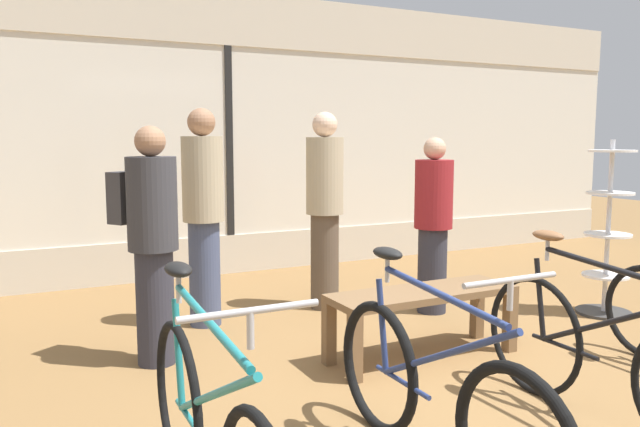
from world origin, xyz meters
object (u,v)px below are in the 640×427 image
Objects in this scene: customer_by_window at (325,206)px; customer_near_bench at (151,238)px; bicycle_right at (604,354)px; bicycle_left at (434,394)px; accessory_rack at (607,243)px; display_bench at (423,303)px; customer_mid_floor at (433,222)px; customer_near_rack at (203,212)px.

customer_near_bench is at bearing -156.77° from customer_by_window.
customer_near_bench reaches higher than bicycle_right.
customer_by_window is (0.87, 2.80, 0.57)m from bicycle_left.
bicycle_left is 1.10× the size of accessory_rack.
accessory_rack is 3.92m from customer_near_bench.
accessory_rack is at bearing 4.98° from display_bench.
customer_by_window is 1.09× the size of customer_near_bench.
customer_by_window is (-0.02, 1.50, 0.55)m from display_bench.
customer_by_window is 0.99m from customer_mid_floor.
customer_near_bench is (-0.85, 2.06, 0.50)m from bicycle_left.
customer_near_rack is at bearing 164.47° from customer_mid_floor.
customer_mid_floor is at bearing 76.22° from bicycle_right.
customer_near_bench is at bearing 156.43° from display_bench.
bicycle_right is at bearing -103.78° from customer_mid_floor.
bicycle_right is at bearing -63.60° from customer_near_rack.
bicycle_right is 1.13× the size of customer_mid_floor.
customer_near_rack is 0.92m from customer_near_bench.
bicycle_right is at bearing -46.64° from customer_near_bench.
customer_by_window is at bearing 95.01° from bicycle_right.
customer_mid_floor is 2.53m from customer_near_bench.
customer_mid_floor reaches higher than accessory_rack.
accessory_rack is at bearing 26.30° from bicycle_left.
bicycle_left is at bearing -124.11° from display_bench.
customer_mid_floor is at bearing -15.53° from customer_near_rack.
accessory_rack reaches higher than bicycle_left.
display_bench is (-2.13, -0.19, -0.24)m from accessory_rack.
bicycle_right is at bearing -1.14° from bicycle_left.
customer_near_rack is 1.14m from customer_by_window.
customer_near_rack is at bearing 158.61° from accessory_rack.
bicycle_left is 0.95× the size of customer_near_rack.
accessory_rack is at bearing -8.42° from customer_near_bench.
customer_near_bench reaches higher than bicycle_left.
customer_mid_floor is (0.80, -0.56, -0.13)m from customer_by_window.
display_bench is 0.78× the size of customer_by_window.
bicycle_right is 0.98× the size of customer_by_window.
customer_near_bench is (-1.72, -0.74, -0.07)m from customer_by_window.
accessory_rack is 1.11× the size of display_bench.
customer_mid_floor reaches higher than bicycle_right.
customer_near_rack reaches higher than bicycle_left.
bicycle_left is at bearing -107.17° from customer_by_window.
customer_by_window is (-0.25, 2.82, 0.54)m from bicycle_right.
bicycle_right is 2.36m from customer_mid_floor.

